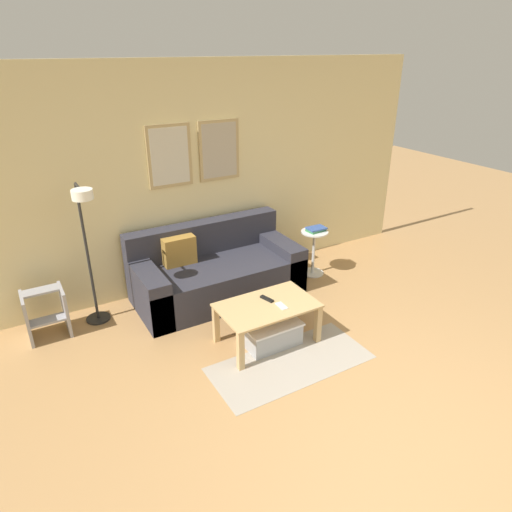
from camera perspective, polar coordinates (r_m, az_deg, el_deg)
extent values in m
plane|color=tan|center=(3.78, 18.89, -21.55)|extent=(16.00, 16.00, 0.00)
cube|color=beige|center=(5.41, -5.11, 9.94)|extent=(5.60, 0.06, 2.55)
cube|color=tan|center=(5.09, -10.75, 12.17)|extent=(0.49, 0.02, 0.68)
cube|color=beige|center=(5.08, -10.71, 12.15)|extent=(0.42, 0.01, 0.61)
cube|color=tan|center=(5.32, -4.63, 13.04)|extent=(0.49, 0.02, 0.68)
cube|color=#ADA38E|center=(5.31, -4.58, 13.02)|extent=(0.42, 0.01, 0.61)
cube|color=#A39989|center=(4.32, 4.35, -13.16)|extent=(1.49, 0.67, 0.01)
cube|color=#2D2D38|center=(5.25, -4.77, -2.94)|extent=(1.87, 0.89, 0.43)
cube|color=#2D2D38|center=(5.37, -6.53, 2.39)|extent=(1.87, 0.20, 0.38)
cube|color=#2D2D38|center=(4.98, -13.29, -4.47)|extent=(0.24, 0.89, 0.55)
cube|color=#2D2D38|center=(5.58, 2.77, -0.43)|extent=(0.24, 0.89, 0.55)
cube|color=#A87A33|center=(5.11, -9.56, 0.63)|extent=(0.36, 0.14, 0.32)
cube|color=tan|center=(4.37, 1.40, -6.20)|extent=(0.93, 0.58, 0.02)
cube|color=tan|center=(4.13, -1.95, -11.77)|extent=(0.06, 0.06, 0.39)
cube|color=tan|center=(4.52, 7.74, -8.41)|extent=(0.06, 0.06, 0.39)
cube|color=tan|center=(4.50, -5.02, -8.43)|extent=(0.06, 0.06, 0.39)
cube|color=tan|center=(4.86, 4.15, -5.65)|extent=(0.06, 0.06, 0.39)
cube|color=#9EA3A8|center=(4.51, 1.69, -9.53)|extent=(0.52, 0.40, 0.22)
cube|color=silver|center=(4.45, 1.71, -8.26)|extent=(0.55, 0.42, 0.02)
cylinder|color=black|center=(5.19, -19.09, -7.36)|extent=(0.25, 0.25, 0.02)
cylinder|color=black|center=(4.85, -20.30, 0.13)|extent=(0.03, 0.03, 1.47)
cylinder|color=black|center=(4.47, -21.32, 8.03)|extent=(0.02, 0.29, 0.02)
cylinder|color=white|center=(4.34, -20.90, 7.21)|extent=(0.19, 0.19, 0.09)
cylinder|color=silver|center=(5.89, 7.05, -2.07)|extent=(0.29, 0.29, 0.01)
cylinder|color=silver|center=(5.77, 7.20, 0.41)|extent=(0.04, 0.04, 0.54)
cylinder|color=silver|center=(5.66, 7.35, 3.00)|extent=(0.34, 0.34, 0.02)
cube|color=#387F4C|center=(5.66, 7.49, 3.25)|extent=(0.24, 0.17, 0.03)
cube|color=#335199|center=(5.66, 7.55, 3.47)|extent=(0.23, 0.17, 0.02)
cube|color=black|center=(4.44, 1.36, -5.37)|extent=(0.08, 0.16, 0.02)
cube|color=silver|center=(4.34, 3.22, -6.24)|extent=(0.07, 0.14, 0.01)
cube|color=#99999E|center=(4.99, -26.75, -7.03)|extent=(0.03, 0.34, 0.49)
cube|color=#99999E|center=(5.00, -22.75, -6.15)|extent=(0.03, 0.34, 0.49)
cube|color=#99999E|center=(4.96, -24.58, -7.30)|extent=(0.33, 0.15, 0.02)
cube|color=#99999E|center=(4.94, -25.32, -3.95)|extent=(0.33, 0.15, 0.02)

